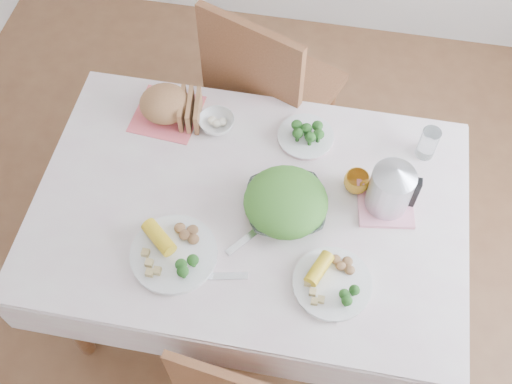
% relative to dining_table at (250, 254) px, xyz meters
% --- Properties ---
extents(floor, '(3.60, 3.60, 0.00)m').
position_rel_dining_table_xyz_m(floor, '(0.00, 0.00, -0.38)').
color(floor, brown).
rests_on(floor, ground).
extents(dining_table, '(1.40, 0.90, 0.75)m').
position_rel_dining_table_xyz_m(dining_table, '(0.00, 0.00, 0.00)').
color(dining_table, brown).
rests_on(dining_table, floor).
extents(tablecloth, '(1.50, 1.00, 0.01)m').
position_rel_dining_table_xyz_m(tablecloth, '(0.00, 0.00, 0.38)').
color(tablecloth, silver).
rests_on(tablecloth, dining_table).
extents(chair_far, '(0.62, 0.62, 1.06)m').
position_rel_dining_table_xyz_m(chair_far, '(-0.02, 0.76, 0.09)').
color(chair_far, brown).
rests_on(chair_far, floor).
extents(salad_bowl, '(0.33, 0.33, 0.07)m').
position_rel_dining_table_xyz_m(salad_bowl, '(0.13, -0.00, 0.42)').
color(salad_bowl, white).
rests_on(salad_bowl, tablecloth).
extents(dinner_plate_left, '(0.39, 0.39, 0.02)m').
position_rel_dining_table_xyz_m(dinner_plate_left, '(-0.21, -0.24, 0.40)').
color(dinner_plate_left, white).
rests_on(dinner_plate_left, tablecloth).
extents(dinner_plate_right, '(0.36, 0.36, 0.02)m').
position_rel_dining_table_xyz_m(dinner_plate_right, '(0.32, -0.25, 0.40)').
color(dinner_plate_right, white).
rests_on(dinner_plate_right, tablecloth).
extents(broccoli_plate, '(0.24, 0.24, 0.02)m').
position_rel_dining_table_xyz_m(broccoli_plate, '(0.15, 0.32, 0.40)').
color(broccoli_plate, beige).
rests_on(broccoli_plate, tablecloth).
extents(napkin, '(0.26, 0.26, 0.00)m').
position_rel_dining_table_xyz_m(napkin, '(-0.39, 0.34, 0.39)').
color(napkin, '#FF6570').
rests_on(napkin, tablecloth).
extents(bread_loaf, '(0.24, 0.24, 0.12)m').
position_rel_dining_table_xyz_m(bread_loaf, '(-0.39, 0.34, 0.45)').
color(bread_loaf, '#95623A').
rests_on(bread_loaf, napkin).
extents(fruit_bowl, '(0.17, 0.17, 0.04)m').
position_rel_dining_table_xyz_m(fruit_bowl, '(-0.19, 0.32, 0.41)').
color(fruit_bowl, white).
rests_on(fruit_bowl, tablecloth).
extents(yellow_mug, '(0.11, 0.11, 0.07)m').
position_rel_dining_table_xyz_m(yellow_mug, '(0.36, 0.14, 0.42)').
color(yellow_mug, orange).
rests_on(yellow_mug, tablecloth).
extents(glass_tumbler, '(0.07, 0.07, 0.13)m').
position_rel_dining_table_xyz_m(glass_tumbler, '(0.59, 0.33, 0.45)').
color(glass_tumbler, white).
rests_on(glass_tumbler, tablecloth).
extents(pink_tray, '(0.21, 0.21, 0.02)m').
position_rel_dining_table_xyz_m(pink_tray, '(0.46, 0.09, 0.40)').
color(pink_tray, pink).
rests_on(pink_tray, tablecloth).
extents(electric_kettle, '(0.18, 0.18, 0.21)m').
position_rel_dining_table_xyz_m(electric_kettle, '(0.46, 0.09, 0.51)').
color(electric_kettle, '#B2B5BA').
rests_on(electric_kettle, pink_tray).
extents(fork_right, '(0.15, 0.18, 0.00)m').
position_rel_dining_table_xyz_m(fork_right, '(0.03, -0.12, 0.39)').
color(fork_right, silver).
rests_on(fork_right, tablecloth).
extents(knife, '(0.21, 0.07, 0.00)m').
position_rel_dining_table_xyz_m(knife, '(-0.06, -0.29, 0.39)').
color(knife, silver).
rests_on(knife, tablecloth).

